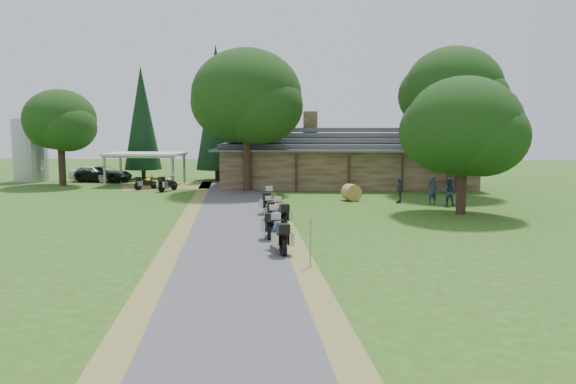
{
  "coord_description": "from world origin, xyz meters",
  "views": [
    {
      "loc": [
        3.52,
        -23.09,
        5.02
      ],
      "look_at": [
        2.06,
        5.62,
        1.6
      ],
      "focal_mm": 35.0,
      "sensor_mm": 36.0,
      "label": 1
    }
  ],
  "objects_px": {
    "motorcycle_row_c": "(280,213)",
    "lodge": "(346,156)",
    "carport": "(146,169)",
    "hay_bale": "(351,192)",
    "car_white_sedan": "(93,171)",
    "motorcycle_row_e": "(268,200)",
    "car_dark_suv": "(104,170)",
    "motorcycle_row_a": "(279,234)",
    "motorcycle_carport_b": "(168,183)",
    "silo": "(30,148)",
    "motorcycle_row_b": "(272,222)",
    "motorcycle_row_d": "(269,209)",
    "motorcycle_carport_a": "(146,182)"
  },
  "relations": [
    {
      "from": "motorcycle_row_a",
      "to": "motorcycle_row_c",
      "type": "height_order",
      "value": "motorcycle_row_a"
    },
    {
      "from": "lodge",
      "to": "car_white_sedan",
      "type": "distance_m",
      "value": 22.59
    },
    {
      "from": "carport",
      "to": "motorcycle_carport_b",
      "type": "height_order",
      "value": "carport"
    },
    {
      "from": "silo",
      "to": "car_white_sedan",
      "type": "xyz_separation_m",
      "value": [
        5.78,
        -0.16,
        -2.08
      ]
    },
    {
      "from": "motorcycle_row_c",
      "to": "motorcycle_row_d",
      "type": "distance_m",
      "value": 1.9
    },
    {
      "from": "carport",
      "to": "motorcycle_row_b",
      "type": "height_order",
      "value": "carport"
    },
    {
      "from": "motorcycle_row_c",
      "to": "lodge",
      "type": "bearing_deg",
      "value": -29.89
    },
    {
      "from": "motorcycle_row_b",
      "to": "motorcycle_carport_b",
      "type": "xyz_separation_m",
      "value": [
        -9.41,
        17.38,
        -0.02
      ]
    },
    {
      "from": "motorcycle_carport_a",
      "to": "lodge",
      "type": "bearing_deg",
      "value": -25.97
    },
    {
      "from": "motorcycle_row_e",
      "to": "hay_bale",
      "type": "bearing_deg",
      "value": -42.48
    },
    {
      "from": "motorcycle_carport_b",
      "to": "hay_bale",
      "type": "height_order",
      "value": "motorcycle_carport_b"
    },
    {
      "from": "motorcycle_row_d",
      "to": "motorcycle_carport_a",
      "type": "bearing_deg",
      "value": 26.96
    },
    {
      "from": "carport",
      "to": "lodge",
      "type": "bearing_deg",
      "value": 3.25
    },
    {
      "from": "motorcycle_row_a",
      "to": "motorcycle_carport_a",
      "type": "bearing_deg",
      "value": 14.03
    },
    {
      "from": "car_white_sedan",
      "to": "motorcycle_row_c",
      "type": "bearing_deg",
      "value": -126.78
    },
    {
      "from": "silo",
      "to": "car_dark_suv",
      "type": "height_order",
      "value": "silo"
    },
    {
      "from": "silo",
      "to": "carport",
      "type": "bearing_deg",
      "value": -13.64
    },
    {
      "from": "motorcycle_row_d",
      "to": "motorcycle_row_e",
      "type": "bearing_deg",
      "value": -5.01
    },
    {
      "from": "motorcycle_row_b",
      "to": "motorcycle_row_e",
      "type": "relative_size",
      "value": 0.94
    },
    {
      "from": "motorcycle_row_b",
      "to": "hay_bale",
      "type": "distance_m",
      "value": 13.31
    },
    {
      "from": "lodge",
      "to": "motorcycle_carport_a",
      "type": "distance_m",
      "value": 16.44
    },
    {
      "from": "silo",
      "to": "motorcycle_row_b",
      "type": "xyz_separation_m",
      "value": [
        23.75,
        -24.33,
        -2.34
      ]
    },
    {
      "from": "motorcycle_row_d",
      "to": "hay_bale",
      "type": "height_order",
      "value": "motorcycle_row_d"
    },
    {
      "from": "carport",
      "to": "motorcycle_carport_b",
      "type": "distance_m",
      "value": 5.21
    },
    {
      "from": "motorcycle_row_b",
      "to": "hay_bale",
      "type": "height_order",
      "value": "motorcycle_row_b"
    },
    {
      "from": "car_dark_suv",
      "to": "motorcycle_row_b",
      "type": "bearing_deg",
      "value": -136.06
    },
    {
      "from": "motorcycle_row_c",
      "to": "motorcycle_row_b",
      "type": "bearing_deg",
      "value": 157.89
    },
    {
      "from": "lodge",
      "to": "silo",
      "type": "height_order",
      "value": "silo"
    },
    {
      "from": "carport",
      "to": "hay_bale",
      "type": "xyz_separation_m",
      "value": [
        16.76,
        -9.0,
        -0.82
      ]
    },
    {
      "from": "motorcycle_row_d",
      "to": "hay_bale",
      "type": "distance_m",
      "value": 9.5
    },
    {
      "from": "motorcycle_carport_b",
      "to": "lodge",
      "type": "bearing_deg",
      "value": -47.28
    },
    {
      "from": "car_dark_suv",
      "to": "motorcycle_row_e",
      "type": "bearing_deg",
      "value": -127.66
    },
    {
      "from": "motorcycle_row_b",
      "to": "motorcycle_row_e",
      "type": "xyz_separation_m",
      "value": [
        -0.77,
        7.08,
        0.04
      ]
    },
    {
      "from": "motorcycle_row_a",
      "to": "motorcycle_carport_a",
      "type": "height_order",
      "value": "motorcycle_row_a"
    },
    {
      "from": "carport",
      "to": "car_dark_suv",
      "type": "bearing_deg",
      "value": 151.68
    },
    {
      "from": "car_dark_suv",
      "to": "hay_bale",
      "type": "bearing_deg",
      "value": -109.66
    },
    {
      "from": "car_dark_suv",
      "to": "motorcycle_carport_a",
      "type": "distance_m",
      "value": 8.04
    },
    {
      "from": "motorcycle_row_a",
      "to": "motorcycle_carport_b",
      "type": "height_order",
      "value": "motorcycle_row_a"
    },
    {
      "from": "lodge",
      "to": "car_dark_suv",
      "type": "bearing_deg",
      "value": 174.61
    },
    {
      "from": "car_dark_suv",
      "to": "silo",
      "type": "bearing_deg",
      "value": 97.54
    },
    {
      "from": "motorcycle_row_c",
      "to": "motorcycle_row_e",
      "type": "xyz_separation_m",
      "value": [
        -0.98,
        4.45,
        0.02
      ]
    },
    {
      "from": "car_dark_suv",
      "to": "motorcycle_row_e",
      "type": "xyz_separation_m",
      "value": [
        16.2,
        -17.09,
        -0.32
      ]
    },
    {
      "from": "carport",
      "to": "motorcycle_row_c",
      "type": "bearing_deg",
      "value": -55.04
    },
    {
      "from": "car_white_sedan",
      "to": "carport",
      "type": "bearing_deg",
      "value": -101.95
    },
    {
      "from": "lodge",
      "to": "motorcycle_row_e",
      "type": "height_order",
      "value": "lodge"
    },
    {
      "from": "carport",
      "to": "hay_bale",
      "type": "distance_m",
      "value": 19.04
    },
    {
      "from": "motorcycle_row_c",
      "to": "motorcycle_row_d",
      "type": "height_order",
      "value": "motorcycle_row_c"
    },
    {
      "from": "car_white_sedan",
      "to": "motorcycle_row_c",
      "type": "distance_m",
      "value": 28.19
    },
    {
      "from": "motorcycle_row_c",
      "to": "motorcycle_carport_b",
      "type": "distance_m",
      "value": 17.6
    },
    {
      "from": "car_dark_suv",
      "to": "carport",
      "type": "bearing_deg",
      "value": -110.75
    }
  ]
}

